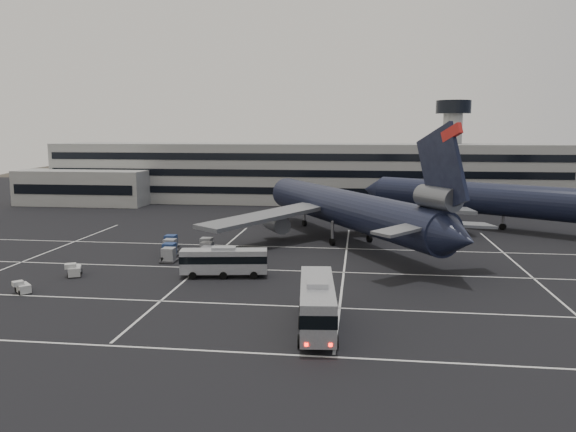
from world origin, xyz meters
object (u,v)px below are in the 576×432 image
object	(u,v)px
tug_a	(75,270)
uld_cluster	(186,248)
bus_far	(224,260)
bus_near	(317,302)
trijet_main	(347,208)

from	to	relation	value
tug_a	uld_cluster	distance (m)	15.90
bus_far	uld_cluster	xyz separation A→B (m)	(-8.07, 10.82, -1.04)
bus_near	bus_far	bearing A→B (deg)	121.64
trijet_main	tug_a	xyz separation A→B (m)	(-31.35, -24.69, -4.55)
bus_far	uld_cluster	size ratio (longest dim) A/B	0.91
trijet_main	bus_near	world-z (taller)	trijet_main
trijet_main	tug_a	distance (m)	40.17
bus_far	bus_near	bearing A→B (deg)	-151.68
bus_near	tug_a	size ratio (longest dim) A/B	4.50
trijet_main	uld_cluster	size ratio (longest dim) A/B	4.58
bus_near	uld_cluster	size ratio (longest dim) A/B	1.11
trijet_main	tug_a	world-z (taller)	trijet_main
uld_cluster	bus_far	bearing A→B (deg)	-53.28
tug_a	bus_near	bearing A→B (deg)	-49.50
bus_far	tug_a	bearing A→B (deg)	87.47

